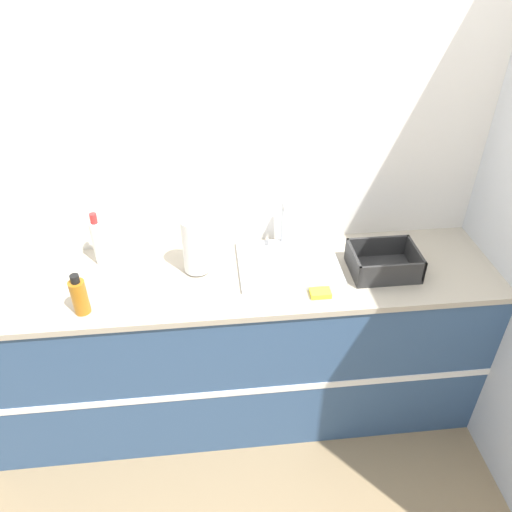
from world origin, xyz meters
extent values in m
plane|color=#937A56|center=(0.00, 0.00, 0.00)|extent=(12.00, 12.00, 0.00)
cube|color=silver|center=(0.00, 0.60, 1.30)|extent=(4.88, 0.06, 2.60)
cube|color=#33517A|center=(0.00, 0.29, 0.45)|extent=(2.48, 0.57, 0.90)
cube|color=white|center=(0.00, 0.00, 0.45)|extent=(2.48, 0.01, 0.04)
cube|color=#B2A893|center=(0.00, 0.29, 0.92)|extent=(2.51, 0.60, 0.03)
cube|color=silver|center=(0.27, 0.33, 0.94)|extent=(0.47, 0.39, 0.02)
cylinder|color=silver|center=(0.27, 0.51, 1.06)|extent=(0.02, 0.02, 0.22)
cylinder|color=silver|center=(0.27, 0.45, 1.17)|extent=(0.02, 0.13, 0.02)
cylinder|color=#4C4C51|center=(-0.16, 0.34, 0.94)|extent=(0.09, 0.09, 0.01)
cylinder|color=white|center=(-0.16, 0.34, 1.08)|extent=(0.12, 0.12, 0.27)
cube|color=#2D2D2D|center=(0.70, 0.24, 0.94)|extent=(0.31, 0.24, 0.01)
cube|color=#2D2D2D|center=(0.70, 0.13, 1.00)|extent=(0.31, 0.01, 0.10)
cube|color=#2D2D2D|center=(0.70, 0.36, 1.00)|extent=(0.31, 0.01, 0.10)
cube|color=#2D2D2D|center=(0.55, 0.24, 1.00)|extent=(0.01, 0.24, 0.10)
cube|color=#2D2D2D|center=(0.85, 0.24, 1.00)|extent=(0.01, 0.24, 0.10)
cylinder|color=white|center=(-0.61, 0.45, 1.04)|extent=(0.06, 0.06, 0.22)
cylinder|color=red|center=(-0.61, 0.45, 1.18)|extent=(0.03, 0.03, 0.05)
cylinder|color=#B26B19|center=(-0.64, 0.10, 1.01)|extent=(0.07, 0.07, 0.16)
cylinder|color=black|center=(-0.64, 0.10, 1.11)|extent=(0.04, 0.04, 0.03)
cube|color=yellow|center=(0.38, 0.10, 0.95)|extent=(0.09, 0.06, 0.02)
camera|label=1|loc=(-0.08, -1.54, 2.35)|focal=35.00mm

